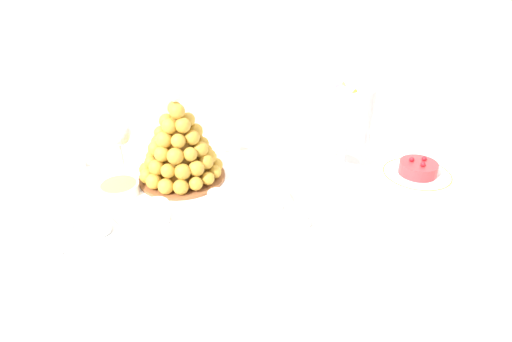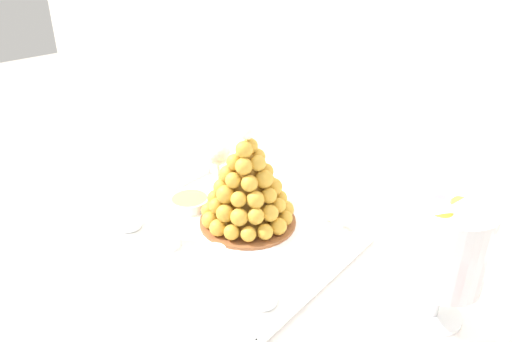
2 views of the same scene
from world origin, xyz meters
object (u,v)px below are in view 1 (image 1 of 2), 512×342
object	(u,v)px
creme_brulee_ramekin	(119,188)
dessert_cup_mid_right	(271,198)
croquembouche	(179,146)
dessert_cup_left	(97,223)
dessert_cup_centre	(218,203)
wine_glass	(118,136)
fruit_tart_plate	(417,171)
macaron_goblet	(347,114)
dessert_cup_mid_left	(157,213)
serving_tray	(185,193)

from	to	relation	value
creme_brulee_ramekin	dessert_cup_mid_right	bearing A→B (deg)	-22.54
croquembouche	dessert_cup_left	distance (m)	0.30
dessert_cup_centre	wine_glass	size ratio (longest dim) A/B	0.33
fruit_tart_plate	wine_glass	size ratio (longest dim) A/B	1.18
dessert_cup_left	dessert_cup_mid_right	xyz separation A→B (m)	(0.41, 0.01, 0.00)
croquembouche	fruit_tart_plate	bearing A→B (deg)	-11.13
croquembouche	macaron_goblet	distance (m)	0.47
dessert_cup_left	dessert_cup_mid_left	size ratio (longest dim) A/B	1.04
dessert_cup_centre	creme_brulee_ramekin	xyz separation A→B (m)	(-0.23, 0.15, -0.01)
serving_tray	croquembouche	distance (m)	0.12
serving_tray	dessert_cup_centre	size ratio (longest dim) A/B	9.97
croquembouche	wine_glass	xyz separation A→B (m)	(-0.15, 0.06, 0.02)
dessert_cup_mid_left	wine_glass	bearing A→B (deg)	108.12
dessert_cup_mid_left	dessert_cup_mid_right	bearing A→B (deg)	-0.52
dessert_cup_mid_left	dessert_cup_centre	bearing A→B (deg)	1.46
dessert_cup_mid_left	dessert_cup_centre	size ratio (longest dim) A/B	1.07
dessert_cup_mid_left	fruit_tart_plate	xyz separation A→B (m)	(0.72, 0.06, -0.02)
serving_tray	dessert_cup_mid_right	xyz separation A→B (m)	(0.20, -0.12, 0.03)
serving_tray	macaron_goblet	world-z (taller)	macaron_goblet
dessert_cup_centre	fruit_tart_plate	bearing A→B (deg)	5.82
dessert_cup_mid_left	macaron_goblet	world-z (taller)	macaron_goblet
wine_glass	dessert_cup_mid_right	bearing A→B (deg)	-35.20
dessert_cup_mid_left	serving_tray	bearing A→B (deg)	57.25
creme_brulee_ramekin	dessert_cup_centre	bearing A→B (deg)	-31.81
dessert_cup_left	dessert_cup_mid_left	world-z (taller)	dessert_cup_mid_left
macaron_goblet	serving_tray	bearing A→B (deg)	-172.39
croquembouche	dessert_cup_left	bearing A→B (deg)	-136.38
dessert_cup_mid_right	croquembouche	bearing A→B (deg)	136.67
serving_tray	wine_glass	distance (m)	0.24
wine_glass	dessert_cup_centre	bearing A→B (deg)	-47.41
dessert_cup_mid_left	wine_glass	xyz separation A→B (m)	(-0.08, 0.25, 0.09)
dessert_cup_left	creme_brulee_ramekin	world-z (taller)	dessert_cup_left
dessert_cup_mid_left	fruit_tart_plate	size ratio (longest dim) A/B	0.30
dessert_cup_centre	wine_glass	xyz separation A→B (m)	(-0.23, 0.25, 0.09)
dessert_cup_mid_left	macaron_goblet	xyz separation A→B (m)	(0.54, 0.18, 0.13)
wine_glass	dessert_cup_mid_left	bearing A→B (deg)	-71.88
serving_tray	creme_brulee_ramekin	distance (m)	0.17
dessert_cup_mid_left	fruit_tart_plate	distance (m)	0.72
macaron_goblet	croquembouche	bearing A→B (deg)	178.43
dessert_cup_centre	dessert_cup_mid_right	bearing A→B (deg)	-2.70
dessert_cup_left	dessert_cup_mid_left	xyz separation A→B (m)	(0.13, 0.01, 0.00)
dessert_cup_mid_right	macaron_goblet	distance (m)	0.34
wine_glass	creme_brulee_ramekin	bearing A→B (deg)	-95.25
croquembouche	serving_tray	bearing A→B (deg)	-89.44
macaron_goblet	wine_glass	distance (m)	0.62
dessert_cup_left	dessert_cup_mid_right	size ratio (longest dim) A/B	0.98
croquembouche	creme_brulee_ramekin	xyz separation A→B (m)	(-0.16, -0.04, -0.08)
croquembouche	dessert_cup_mid_right	bearing A→B (deg)	-43.33
dessert_cup_left	dessert_cup_centre	world-z (taller)	dessert_cup_centre
creme_brulee_ramekin	fruit_tart_plate	distance (m)	0.81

